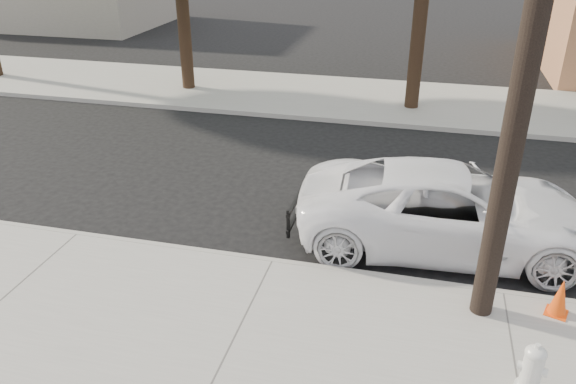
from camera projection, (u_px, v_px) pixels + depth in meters
The scene contains 8 objects.
ground at pixel (298, 214), 12.13m from camera, with size 120.00×120.00×0.00m, color black.
near_sidewalk at pixel (234, 343), 8.35m from camera, with size 90.00×4.40×0.15m, color gray.
far_sidewalk at pixel (353, 98), 19.49m from camera, with size 90.00×5.00×0.15m, color gray.
curb_near at pixel (273, 263), 10.27m from camera, with size 90.00×0.12×0.16m, color #9E9B93.
utility_pole at pixel (536, 14), 6.92m from camera, with size 1.40×0.34×9.00m.
police_cruiser at pixel (451, 209), 10.63m from camera, with size 2.65×5.74×1.59m, color white.
fire_hydrant at pixel (532, 370), 7.28m from camera, with size 0.39×0.35×0.72m.
traffic_cone at pixel (560, 297), 8.72m from camera, with size 0.42×0.42×0.63m.
Camera 1 is at (2.35, -10.40, 5.80)m, focal length 35.00 mm.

